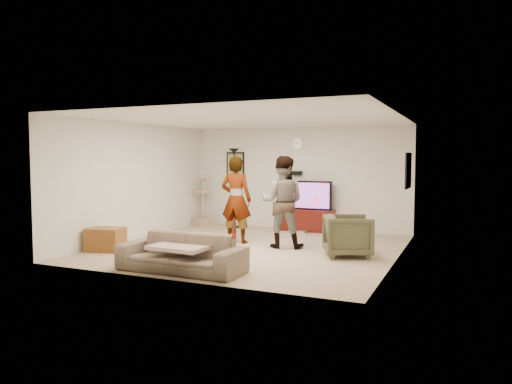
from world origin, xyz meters
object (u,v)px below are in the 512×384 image
at_px(floor_lamp, 234,188).
at_px(side_table, 105,239).
at_px(sofa, 182,253).
at_px(beer_bottle, 234,230).
at_px(person_left, 236,200).
at_px(armchair, 348,236).
at_px(person_right, 282,202).
at_px(cat_tree, 203,200).
at_px(tv, 308,195).
at_px(tv_stand, 308,220).

distance_m(floor_lamp, side_table, 3.91).
relative_size(sofa, beer_bottle, 7.92).
distance_m(person_left, armchair, 2.52).
bearing_deg(person_right, cat_tree, -46.42).
bearing_deg(person_right, beer_bottle, 82.78).
xyz_separation_m(tv, armchair, (1.56, -2.55, -0.49)).
bearing_deg(person_left, armchair, 165.80).
height_order(tv_stand, floor_lamp, floor_lamp).
xyz_separation_m(sofa, beer_bottle, (0.91, 0.00, 0.41)).
bearing_deg(tv, armchair, -58.54).
bearing_deg(beer_bottle, floor_lamp, 116.43).
bearing_deg(beer_bottle, person_right, 94.55).
height_order(tv_stand, person_left, person_left).
distance_m(beer_bottle, armchair, 2.51).
xyz_separation_m(person_left, sofa, (0.34, -2.62, -0.61)).
xyz_separation_m(sofa, armchair, (2.09, 2.19, 0.08)).
bearing_deg(cat_tree, person_right, -34.66).
height_order(tv, floor_lamp, floor_lamp).
height_order(beer_bottle, armchair, beer_bottle).
height_order(tv, side_table, tv).
bearing_deg(sofa, tv, 83.73).
relative_size(person_right, beer_bottle, 7.17).
bearing_deg(side_table, person_right, 29.89).
bearing_deg(sofa, floor_lamp, 106.64).
relative_size(tv_stand, tv, 1.08).
bearing_deg(side_table, sofa, -20.55).
distance_m(tv, sofa, 4.80).
relative_size(person_left, person_right, 1.00).
xyz_separation_m(cat_tree, side_table, (0.06, -3.75, -0.44)).
height_order(armchair, side_table, armchair).
xyz_separation_m(person_right, armchair, (1.38, -0.33, -0.53)).
relative_size(tv_stand, person_left, 0.70).
bearing_deg(sofa, person_left, 97.56).
bearing_deg(tv_stand, armchair, -58.54).
bearing_deg(floor_lamp, tv, 5.32).
relative_size(tv_stand, side_table, 1.91).
distance_m(tv_stand, cat_tree, 2.84).
bearing_deg(tv_stand, beer_bottle, -85.36).
bearing_deg(sofa, tv_stand, 83.73).
relative_size(floor_lamp, armchair, 2.44).
bearing_deg(armchair, floor_lamp, 32.46).
distance_m(floor_lamp, sofa, 4.81).
height_order(person_right, beer_bottle, person_right).
relative_size(tv_stand, floor_lamp, 0.63).
distance_m(cat_tree, sofa, 5.13).
height_order(tv, person_left, person_left).
xyz_separation_m(person_right, beer_bottle, (0.20, -2.52, -0.19)).
relative_size(tv, person_right, 0.65).
bearing_deg(armchair, person_right, 53.59).
relative_size(floor_lamp, person_right, 1.11).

